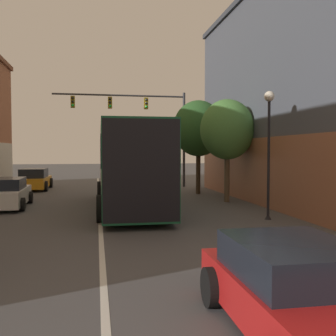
{
  "coord_description": "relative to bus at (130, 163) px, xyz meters",
  "views": [
    {
      "loc": [
        -0.11,
        0.06,
        2.58
      ],
      "look_at": [
        2.71,
        15.53,
        1.89
      ],
      "focal_mm": 42.0,
      "sensor_mm": 36.0,
      "label": 1
    }
  ],
  "objects": [
    {
      "name": "bus",
      "position": [
        0.0,
        0.0,
        0.0
      ],
      "size": [
        2.93,
        10.29,
        3.67
      ],
      "rotation": [
        0.0,
        0.0,
        1.56
      ],
      "color": "#145133",
      "rests_on": "ground_plane"
    },
    {
      "name": "parked_car_left_far",
      "position": [
        -5.54,
        1.32,
        -1.41
      ],
      "size": [
        2.13,
        4.26,
        1.35
      ],
      "rotation": [
        0.0,
        0.0,
        1.6
      ],
      "color": "silver",
      "rests_on": "ground_plane"
    },
    {
      "name": "parked_car_left_near",
      "position": [
        -5.52,
        9.72,
        -1.38
      ],
      "size": [
        2.03,
        4.25,
        1.42
      ],
      "rotation": [
        0.0,
        0.0,
        1.56
      ],
      "color": "orange",
      "rests_on": "ground_plane"
    },
    {
      "name": "hatchback_foreground",
      "position": [
        1.32,
        -12.5,
        -1.43
      ],
      "size": [
        2.09,
        4.08,
        1.29
      ],
      "rotation": [
        0.0,
        0.0,
        1.56
      ],
      "color": "red",
      "rests_on": "ground_plane"
    },
    {
      "name": "traffic_signal_gantry",
      "position": [
        1.69,
        10.07,
        2.99
      ],
      "size": [
        9.2,
        0.36,
        6.73
      ],
      "color": "#333338",
      "rests_on": "ground_plane"
    },
    {
      "name": "street_lamp",
      "position": [
        4.9,
        -3.67,
        1.12
      ],
      "size": [
        0.39,
        0.39,
        4.8
      ],
      "color": "black",
      "rests_on": "ground_plane"
    },
    {
      "name": "street_tree_far",
      "position": [
        4.57,
        5.4,
        1.86
      ],
      "size": [
        3.04,
        2.74,
        5.6
      ],
      "color": "#3D2D1E",
      "rests_on": "ground_plane"
    },
    {
      "name": "street_tree_near",
      "position": [
        5.05,
        1.5,
        1.59
      ],
      "size": [
        2.75,
        2.48,
        5.18
      ],
      "color": "brown",
      "rests_on": "ground_plane"
    },
    {
      "name": "lane_center_line",
      "position": [
        -1.33,
        -1.72,
        -2.05
      ],
      "size": [
        0.14,
        43.59,
        0.01
      ],
      "color": "silver",
      "rests_on": "ground_plane"
    }
  ]
}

